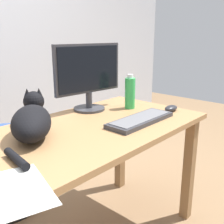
# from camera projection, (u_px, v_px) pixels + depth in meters

# --- Properties ---
(desk) EXTENTS (1.52, 0.71, 0.73)m
(desk) POSITION_uv_depth(u_px,v_px,m) (76.00, 151.00, 1.39)
(desk) COLOR #9E7247
(desk) RESTS_ON ground_plane
(monitor) EXTENTS (0.48, 0.20, 0.41)m
(monitor) POSITION_uv_depth(u_px,v_px,m) (89.00, 75.00, 1.69)
(monitor) COLOR #333338
(monitor) RESTS_ON desk
(keyboard) EXTENTS (0.44, 0.15, 0.03)m
(keyboard) POSITION_uv_depth(u_px,v_px,m) (141.00, 120.00, 1.51)
(keyboard) COLOR #333338
(keyboard) RESTS_ON desk
(cat) EXTENTS (0.40, 0.50, 0.20)m
(cat) POSITION_uv_depth(u_px,v_px,m) (32.00, 120.00, 1.28)
(cat) COLOR black
(cat) RESTS_ON desk
(computer_mouse) EXTENTS (0.11, 0.06, 0.04)m
(computer_mouse) POSITION_uv_depth(u_px,v_px,m) (171.00, 108.00, 1.72)
(computer_mouse) COLOR #232328
(computer_mouse) RESTS_ON desk
(paper_sheet) EXTENTS (0.29, 0.34, 0.00)m
(paper_sheet) POSITION_uv_depth(u_px,v_px,m) (13.00, 191.00, 0.85)
(paper_sheet) COLOR white
(paper_sheet) RESTS_ON desk
(water_bottle) EXTENTS (0.07, 0.07, 0.22)m
(water_bottle) POSITION_uv_depth(u_px,v_px,m) (130.00, 93.00, 1.76)
(water_bottle) COLOR green
(water_bottle) RESTS_ON desk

